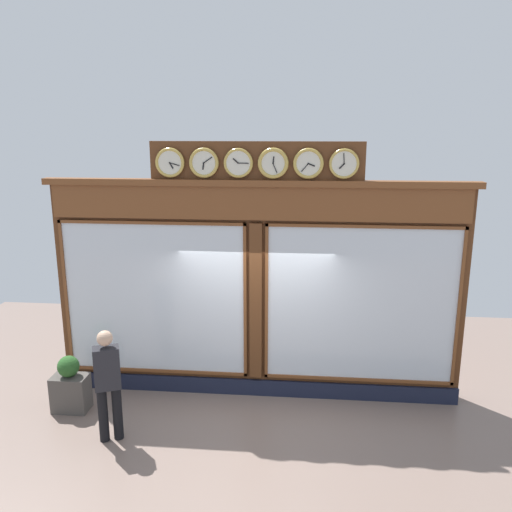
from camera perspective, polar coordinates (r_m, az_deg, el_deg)
The scene contains 5 objects.
ground_plane at distance 6.88m, azimuth -2.43°, elevation -26.13°, with size 14.00×14.00×0.00m, color #7A665B.
shop_facade at distance 8.57m, azimuth 0.08°, elevation -3.46°, with size 6.80×0.42×4.23m.
pedestrian at distance 7.87m, azimuth -15.93°, elevation -13.03°, with size 0.42×0.34×1.69m.
planter_box at distance 9.10m, azimuth -19.64°, elevation -13.97°, with size 0.56×0.36×0.59m, color #4C4742.
planter_shrub at distance 8.90m, azimuth -19.89°, elevation -11.32°, with size 0.34×0.34×0.34m, color #285623.
Camera 1 is at (-0.75, 8.02, 4.42)m, focal length 36.47 mm.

